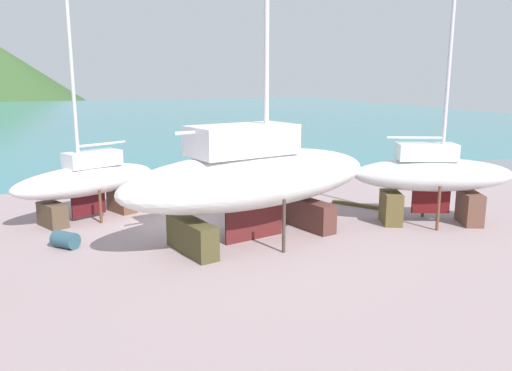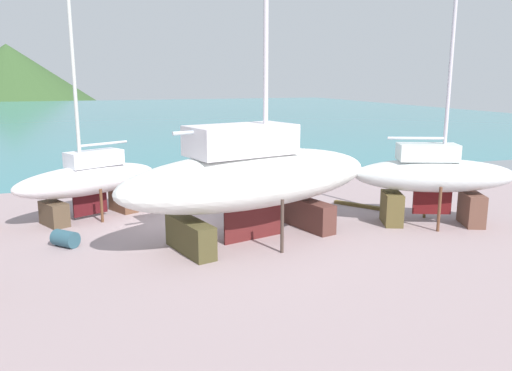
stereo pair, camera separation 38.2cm
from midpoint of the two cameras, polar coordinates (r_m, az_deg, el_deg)
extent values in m
plane|color=gray|center=(19.58, -7.89, -5.71)|extent=(41.75, 41.75, 0.00)
cube|color=teal|center=(86.49, -17.87, 7.50)|extent=(132.43, 115.03, 0.01)
cube|color=brown|center=(22.24, -22.33, -3.07)|extent=(1.25, 1.58, 0.97)
cube|color=brown|center=(23.67, -15.30, -1.71)|extent=(1.25, 1.58, 0.97)
cylinder|color=brown|center=(22.02, -17.55, -2.26)|extent=(0.12, 0.12, 1.41)
cylinder|color=brown|center=(23.71, -19.85, -1.43)|extent=(0.12, 0.12, 1.41)
ellipsoid|color=white|center=(22.66, -18.90, 0.53)|extent=(6.52, 4.41, 1.28)
cube|color=#491115|center=(22.89, -18.72, -2.13)|extent=(1.41, 0.75, 0.89)
cube|color=white|center=(22.66, -18.34, 2.86)|extent=(2.53, 1.97, 0.64)
cylinder|color=silver|center=(22.11, -20.41, 11.35)|extent=(0.15, 0.15, 7.42)
cylinder|color=silver|center=(22.80, -17.38, 4.46)|extent=(2.06, 1.08, 0.11)
cube|color=#522E27|center=(20.45, 5.34, -3.20)|extent=(1.32, 2.69, 1.15)
cube|color=#463F23|center=(17.67, -7.84, -5.71)|extent=(1.32, 2.69, 1.15)
cylinder|color=#4E3727|center=(20.29, -3.57, -2.22)|extent=(0.12, 0.12, 1.88)
cylinder|color=#43342D|center=(17.44, 2.52, -4.59)|extent=(0.12, 0.12, 1.88)
ellipsoid|color=white|center=(18.52, -0.77, 0.74)|extent=(10.93, 5.73, 2.10)
cube|color=#521B1B|center=(18.95, -0.76, -4.55)|extent=(2.45, 0.70, 1.47)
cube|color=white|center=(18.01, -2.17, 5.14)|extent=(4.13, 2.82, 1.05)
cylinder|color=silver|center=(17.56, -4.35, 6.18)|extent=(3.58, 1.03, 0.13)
cube|color=brown|center=(22.63, 22.44, -2.38)|extent=(1.20, 1.62, 1.31)
cube|color=brown|center=(21.72, 14.42, -2.41)|extent=(1.20, 1.62, 1.31)
cylinder|color=brown|center=(23.01, 17.86, -1.21)|extent=(0.12, 0.12, 1.78)
cylinder|color=brown|center=(21.13, 19.31, -2.45)|extent=(0.12, 0.12, 1.78)
ellipsoid|color=silver|center=(21.83, 18.75, 1.15)|extent=(6.67, 4.15, 1.35)
cube|color=#520F11|center=(22.06, 18.55, -1.77)|extent=(1.46, 0.66, 0.94)
cube|color=silver|center=(21.59, 18.10, 3.62)|extent=(2.57, 1.90, 0.67)
cylinder|color=silver|center=(21.59, 20.39, 12.58)|extent=(0.15, 0.15, 7.51)
cylinder|color=silver|center=(21.40, 16.94, 5.15)|extent=(2.13, 0.96, 0.11)
cylinder|color=#2E5362|center=(19.38, -21.16, -5.71)|extent=(1.06, 1.07, 0.59)
cube|color=brown|center=(24.22, 11.11, -2.19)|extent=(1.74, 2.38, 0.15)
camera|label=1|loc=(0.19, -90.54, -0.11)|focal=35.63mm
camera|label=2|loc=(0.19, 89.46, 0.11)|focal=35.63mm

